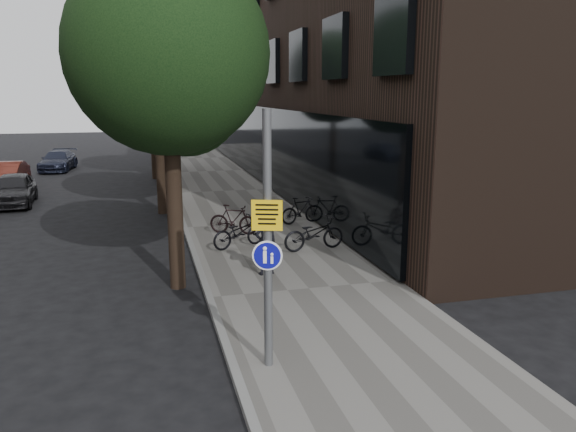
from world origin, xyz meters
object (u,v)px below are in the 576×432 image
object	(u,v)px
signpost	(268,242)
pedestrian	(266,244)
parked_bike_facade_near	(314,233)
parked_car_near	(14,189)

from	to	relation	value
signpost	pedestrian	bearing A→B (deg)	96.32
parked_bike_facade_near	signpost	bearing A→B (deg)	149.01
parked_car_near	parked_bike_facade_near	bearing A→B (deg)	-48.84
signpost	parked_bike_facade_near	size ratio (longest dim) A/B	2.29
parked_bike_facade_near	parked_car_near	xyz separation A→B (m)	(-9.66, 9.82, 0.05)
parked_bike_facade_near	parked_car_near	world-z (taller)	parked_car_near
signpost	parked_bike_facade_near	bearing A→B (deg)	84.90
pedestrian	parked_bike_facade_near	bearing A→B (deg)	-148.54
parked_car_near	pedestrian	bearing A→B (deg)	-59.16
pedestrian	parked_bike_facade_near	world-z (taller)	pedestrian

